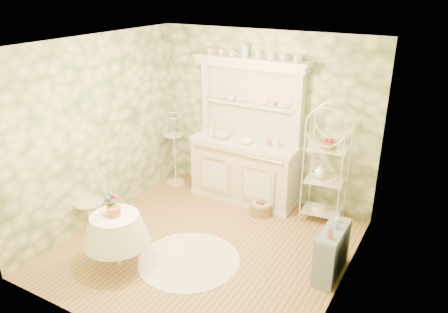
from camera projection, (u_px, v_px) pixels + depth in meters
The scene contains 22 objects.
floor at pixel (206, 247), 5.94m from camera, with size 3.60×3.60×0.00m, color tan.
ceiling at pixel (202, 44), 4.92m from camera, with size 3.60×3.60×0.00m, color white.
wall_left at pixel (98, 132), 6.25m from camera, with size 3.60×3.60×0.00m, color beige.
wall_right at pixel (349, 186), 4.61m from camera, with size 3.60×3.60×0.00m, color beige.
wall_back at pixel (265, 118), 6.88m from camera, with size 3.60×3.60×0.00m, color beige.
wall_front at pixel (100, 219), 3.98m from camera, with size 3.60×3.60×0.00m, color beige.
kitchen_dresser at pixel (245, 133), 6.82m from camera, with size 1.87×0.61×2.29m, color silver.
bakers_rack at pixel (326, 169), 6.30m from camera, with size 0.52×0.37×1.67m, color white.
side_shelf at pixel (332, 250), 5.30m from camera, with size 0.28×0.75×0.65m, color #7C8EAA.
round_table at pixel (117, 239), 5.43m from camera, with size 0.69×0.69×0.75m, color white.
cafe_chair at pixel (89, 205), 6.18m from camera, with size 0.37×0.37×0.82m, color white.
birdcage_stand at pixel (174, 144), 7.51m from camera, with size 0.35×0.35×1.47m, color white.
floor_basket at pixel (261, 208), 6.73m from camera, with size 0.29×0.29×0.19m, color #9D7C4A.
lace_rug at pixel (189, 260), 5.64m from camera, with size 1.33×1.33×0.01m, color white.
bowl_floral at pixel (221, 137), 7.01m from camera, with size 0.30×0.30×0.07m, color white.
bowl_white at pixel (246, 143), 6.77m from camera, with size 0.22×0.22×0.07m, color white.
cup_left at pixel (231, 99), 6.91m from camera, with size 0.12×0.12×0.10m, color white.
cup_right at pixel (273, 105), 6.60m from camera, with size 0.09×0.09×0.09m, color white.
potted_geranium at pixel (110, 205), 5.26m from camera, with size 0.16×0.11×0.30m, color #3F7238.
bottle_amber at pixel (330, 233), 5.00m from camera, with size 0.07×0.07×0.17m, color #B06848.
bottle_blue at pixel (335, 226), 5.20m from camera, with size 0.05×0.05×0.10m, color #8FA8CF.
bottle_glass at pixel (338, 219), 5.35m from camera, with size 0.08×0.08×0.10m, color silver.
Camera 1 is at (2.70, -4.25, 3.38)m, focal length 35.00 mm.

